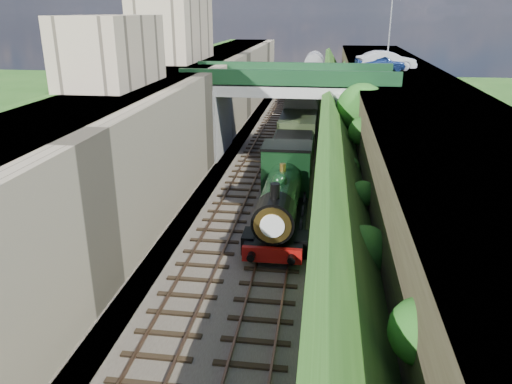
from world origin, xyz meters
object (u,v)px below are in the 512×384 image
object	(u,v)px
tree	(363,111)
tender	(292,163)
car_silver	(386,61)
lamppost	(390,31)
road_bridge	(295,107)
locomotive	(282,197)
car_blue	(380,62)

from	to	relation	value
tree	tender	size ratio (longest dim) A/B	1.10
car_silver	lamppost	bearing A→B (deg)	177.97
road_bridge	locomotive	size ratio (longest dim) A/B	1.56
tree	lamppost	xyz separation A→B (m)	(2.59, 10.77, 4.92)
road_bridge	locomotive	bearing A→B (deg)	-88.98
lamppost	car_blue	bearing A→B (deg)	-172.46
lamppost	car_silver	xyz separation A→B (m)	(-0.08, 0.35, -2.48)
lamppost	car_blue	xyz separation A→B (m)	(-0.66, -0.09, -2.57)
locomotive	tender	distance (m)	7.37
lamppost	car_blue	distance (m)	2.66
car_silver	tender	bearing A→B (deg)	138.30
locomotive	car_blue	bearing A→B (deg)	72.58
car_blue	car_silver	bearing A→B (deg)	-60.79
road_bridge	tender	size ratio (longest dim) A/B	2.67
tree	car_blue	bearing A→B (deg)	79.75
road_bridge	tree	xyz separation A→B (m)	(4.97, -3.86, 0.57)
car_blue	car_silver	distance (m)	0.73
car_silver	locomotive	size ratio (longest dim) A/B	0.50
road_bridge	lamppost	xyz separation A→B (m)	(7.56, 6.92, 5.49)
road_bridge	tender	xyz separation A→B (m)	(0.26, -6.99, -2.46)
road_bridge	locomotive	distance (m)	14.52
lamppost	locomotive	world-z (taller)	lamppost
car_blue	car_silver	world-z (taller)	car_silver
tree	locomotive	world-z (taller)	tree
car_blue	car_silver	size ratio (longest dim) A/B	0.86
tender	car_blue	bearing A→B (deg)	64.31
lamppost	tender	world-z (taller)	lamppost
car_blue	locomotive	xyz separation A→B (m)	(-6.65, -21.18, -5.10)
car_blue	road_bridge	bearing A→B (deg)	126.74
tree	car_silver	distance (m)	11.66
road_bridge	lamppost	bearing A→B (deg)	42.45
lamppost	car_blue	size ratio (longest dim) A/B	1.38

